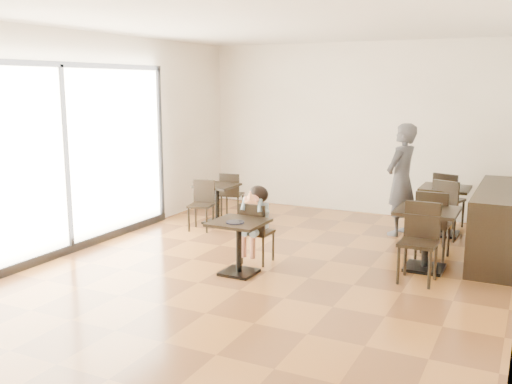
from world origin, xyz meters
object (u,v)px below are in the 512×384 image
Objects in this scene: child_table at (239,248)px; cafe_table_back at (444,211)px; child at (258,225)px; cafe_table_mid at (426,240)px; adult_patron at (401,180)px; chair_back_b at (439,213)px; chair_left_a at (232,195)px; cafe_table_left at (217,204)px; chair_left_b at (201,206)px; child_chair at (258,232)px; chair_back_a at (449,200)px; chair_mid_a at (433,224)px; chair_mid_b at (418,244)px.

cafe_table_back reaches higher than child_table.
child reaches higher than cafe_table_mid.
adult_patron is at bearing 113.15° from cafe_table_mid.
chair_back_b is at bearing 85.79° from adult_patron.
child is 1.28× the size of chair_left_a.
chair_back_b is (3.72, -0.15, 0.06)m from chair_left_a.
chair_left_b is (0.00, -0.55, 0.07)m from cafe_table_left.
child_chair is 2.38m from cafe_table_left.
chair_left_a is at bearing -54.08° from child_chair.
cafe_table_back is at bearing 57.21° from child_table.
adult_patron is 1.14m from chair_back_a.
cafe_table_back is 0.56m from chair_back_b.
adult_patron is at bearing -155.22° from cafe_table_back.
adult_patron is 2.19× the size of chair_left_a.
child reaches higher than chair_mid_a.
chair_left_a and chair_left_b have the same top height.
child_chair is 0.47× the size of adult_patron.
cafe_table_mid is at bearing -14.93° from cafe_table_left.
child_chair is 1.07× the size of cafe_table_back.
cafe_table_left is 3.81m from chair_mid_a.
child_chair is 0.86× the size of chair_mid_b.
child reaches higher than child_chair.
cafe_table_mid is at bearing -88.26° from cafe_table_back.
chair_mid_b is at bearing -88.64° from cafe_table_back.
adult_patron is at bearing 108.77° from chair_mid_b.
child_table is 3.38m from chair_back_b.
chair_left_b is at bearing -148.78° from chair_back_b.
child_table is 2.25m from chair_mid_b.
chair_left_b is at bearing -51.74° from adult_patron.
child reaches higher than chair_left_b.
chair_back_b reaches higher than cafe_table_mid.
chair_back_a is (-0.06, 1.94, -0.02)m from chair_mid_a.
chair_back_b reaches higher than chair_left_a.
chair_left_a is at bearing -71.24° from adult_patron.
chair_left_b is (-3.72, -1.50, 0.02)m from cafe_table_back.
child reaches higher than chair_left_a.
chair_mid_b is 1.03× the size of chair_back_a.
child_chair is 2.97m from chair_back_b.
child_table is at bearing 77.87° from chair_back_a.
chair_mid_b is at bearing -71.42° from chair_back_b.
chair_back_a is (0.65, 0.83, -0.43)m from adult_patron.
adult_patron is 1.90× the size of chair_back_b.
child is 1.34× the size of cafe_table_back.
child_chair is 0.89× the size of chair_back_b.
adult_patron is 2.29× the size of cafe_table_back.
child_chair is at bearing 31.52° from chair_mid_a.
chair_left_b is (-3.78, 0.46, 0.01)m from cafe_table_mid.
cafe_table_left is at bearing -61.14° from adult_patron.
cafe_table_left is (-3.07, -0.65, -0.56)m from adult_patron.
chair_back_a reaches higher than child_table.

